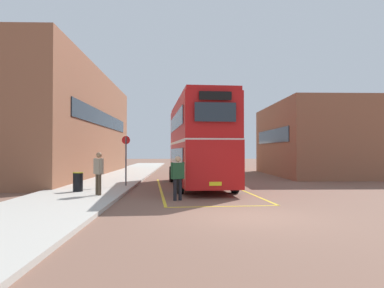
{
  "coord_description": "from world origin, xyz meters",
  "views": [
    {
      "loc": [
        -1.98,
        -11.27,
        1.99
      ],
      "look_at": [
        -1.3,
        12.04,
        2.42
      ],
      "focal_mm": 34.91,
      "sensor_mm": 36.0,
      "label": 1
    }
  ],
  "objects_px": {
    "pedestrian_waiting_near": "(98,170)",
    "bus_stop_sign": "(126,156)",
    "double_decker_bus": "(198,141)",
    "pedestrian_boarding": "(178,175)",
    "litter_bin": "(78,182)",
    "single_deck_bus": "(221,154)"
  },
  "relations": [
    {
      "from": "double_decker_bus",
      "to": "single_deck_bus",
      "type": "xyz_separation_m",
      "value": [
        3.54,
        21.34,
        -0.87
      ]
    },
    {
      "from": "double_decker_bus",
      "to": "pedestrian_boarding",
      "type": "bearing_deg",
      "value": -100.85
    },
    {
      "from": "single_deck_bus",
      "to": "bus_stop_sign",
      "type": "height_order",
      "value": "single_deck_bus"
    },
    {
      "from": "single_deck_bus",
      "to": "bus_stop_sign",
      "type": "relative_size",
      "value": 3.74
    },
    {
      "from": "pedestrian_waiting_near",
      "to": "bus_stop_sign",
      "type": "bearing_deg",
      "value": 83.24
    },
    {
      "from": "pedestrian_boarding",
      "to": "litter_bin",
      "type": "relative_size",
      "value": 2.03
    },
    {
      "from": "single_deck_bus",
      "to": "litter_bin",
      "type": "xyz_separation_m",
      "value": [
        -9.2,
        -24.94,
        -1.06
      ]
    },
    {
      "from": "litter_bin",
      "to": "single_deck_bus",
      "type": "bearing_deg",
      "value": 69.75
    },
    {
      "from": "single_deck_bus",
      "to": "pedestrian_boarding",
      "type": "bearing_deg",
      "value": -99.72
    },
    {
      "from": "double_decker_bus",
      "to": "bus_stop_sign",
      "type": "relative_size",
      "value": 4.14
    },
    {
      "from": "double_decker_bus",
      "to": "pedestrian_boarding",
      "type": "height_order",
      "value": "double_decker_bus"
    },
    {
      "from": "double_decker_bus",
      "to": "litter_bin",
      "type": "xyz_separation_m",
      "value": [
        -5.66,
        -3.6,
        -1.93
      ]
    },
    {
      "from": "pedestrian_boarding",
      "to": "bus_stop_sign",
      "type": "relative_size",
      "value": 0.67
    },
    {
      "from": "double_decker_bus",
      "to": "single_deck_bus",
      "type": "bearing_deg",
      "value": 80.59
    },
    {
      "from": "double_decker_bus",
      "to": "pedestrian_boarding",
      "type": "xyz_separation_m",
      "value": [
        -1.11,
        -5.78,
        -1.47
      ]
    },
    {
      "from": "pedestrian_waiting_near",
      "to": "bus_stop_sign",
      "type": "height_order",
      "value": "bus_stop_sign"
    },
    {
      "from": "pedestrian_waiting_near",
      "to": "litter_bin",
      "type": "relative_size",
      "value": 2.05
    },
    {
      "from": "pedestrian_boarding",
      "to": "pedestrian_waiting_near",
      "type": "relative_size",
      "value": 0.99
    },
    {
      "from": "single_deck_bus",
      "to": "pedestrian_waiting_near",
      "type": "xyz_separation_m",
      "value": [
        -7.96,
        -26.35,
        -0.45
      ]
    },
    {
      "from": "single_deck_bus",
      "to": "pedestrian_boarding",
      "type": "distance_m",
      "value": 27.52
    },
    {
      "from": "single_deck_bus",
      "to": "bus_stop_sign",
      "type": "xyz_separation_m",
      "value": [
        -7.45,
        -22.05,
        0.09
      ]
    },
    {
      "from": "pedestrian_boarding",
      "to": "pedestrian_waiting_near",
      "type": "height_order",
      "value": "pedestrian_waiting_near"
    }
  ]
}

